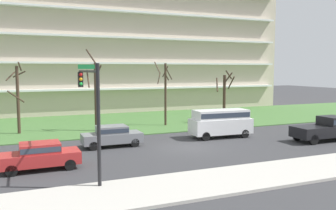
{
  "coord_description": "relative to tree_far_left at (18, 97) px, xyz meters",
  "views": [
    {
      "loc": [
        -11.32,
        -23.41,
        5.74
      ],
      "look_at": [
        1.02,
        6.0,
        2.58
      ],
      "focal_mm": 38.3,
      "sensor_mm": 36.0,
      "label": 1
    }
  ],
  "objects": [
    {
      "name": "ground",
      "position": [
        11.38,
        -10.71,
        -3.29
      ],
      "size": [
        160.0,
        160.0,
        0.0
      ],
      "primitive_type": "plane",
      "color": "#38383A"
    },
    {
      "name": "sidewalk_curb_near",
      "position": [
        11.38,
        -18.71,
        -3.21
      ],
      "size": [
        80.0,
        4.0,
        0.15
      ],
      "primitive_type": "cube",
      "color": "#BCB7AD",
      "rests_on": "ground"
    },
    {
      "name": "grass_lawn_strip",
      "position": [
        11.38,
        3.29,
        -3.25
      ],
      "size": [
        80.0,
        16.0,
        0.08
      ],
      "primitive_type": "cube",
      "color": "#477238",
      "rests_on": "ground"
    },
    {
      "name": "apartment_building",
      "position": [
        11.38,
        17.48,
        6.55
      ],
      "size": [
        51.44,
        13.32,
        19.67
      ],
      "color": "beige",
      "rests_on": "ground"
    },
    {
      "name": "tree_far_left",
      "position": [
        0.0,
        0.0,
        0.0
      ],
      "size": [
        1.7,
        1.83,
        6.42
      ],
      "color": "#423023",
      "rests_on": "ground"
    },
    {
      "name": "tree_left",
      "position": [
        6.64,
        -1.11,
        0.26
      ],
      "size": [
        1.52,
        1.7,
        7.59
      ],
      "color": "#423023",
      "rests_on": "ground"
    },
    {
      "name": "tree_center",
      "position": [
        13.79,
        -0.59,
        0.32
      ],
      "size": [
        1.62,
        1.81,
        6.54
      ],
      "color": "#423023",
      "rests_on": "ground"
    },
    {
      "name": "tree_right",
      "position": [
        20.33,
        -1.4,
        -0.29
      ],
      "size": [
        2.09,
        2.06,
        5.67
      ],
      "color": "#423023",
      "rests_on": "ground"
    },
    {
      "name": "sedan_gray_near_left",
      "position": [
        6.39,
        -8.21,
        -2.42
      ],
      "size": [
        4.41,
        1.82,
        1.57
      ],
      "rotation": [
        0.0,
        0.0,
        3.14
      ],
      "color": "slate",
      "rests_on": "ground"
    },
    {
      "name": "pickup_black_center_left",
      "position": [
        22.92,
        -12.71,
        -2.27
      ],
      "size": [
        5.43,
        2.07,
        1.95
      ],
      "rotation": [
        0.0,
        0.0,
        -0.01
      ],
      "color": "black",
      "rests_on": "ground"
    },
    {
      "name": "van_white_center_right",
      "position": [
        15.77,
        -8.21,
        -1.89
      ],
      "size": [
        5.3,
        2.26,
        2.36
      ],
      "rotation": [
        0.0,
        0.0,
        3.09
      ],
      "color": "white",
      "rests_on": "ground"
    },
    {
      "name": "sedan_red_near_right",
      "position": [
        1.09,
        -12.71,
        -2.42
      ],
      "size": [
        4.43,
        1.87,
        1.57
      ],
      "rotation": [
        0.0,
        0.0,
        0.02
      ],
      "color": "#B22828",
      "rests_on": "ground"
    },
    {
      "name": "traffic_signal_mast",
      "position": [
        3.54,
        -15.44,
        0.87
      ],
      "size": [
        0.9,
        5.41,
        6.05
      ],
      "color": "black",
      "rests_on": "ground"
    }
  ]
}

